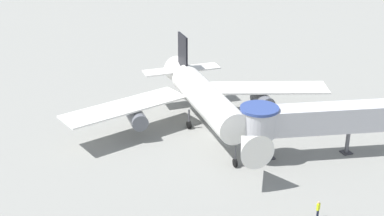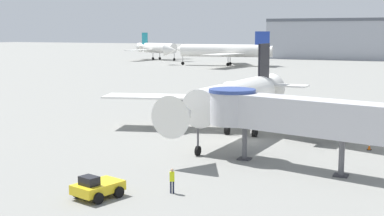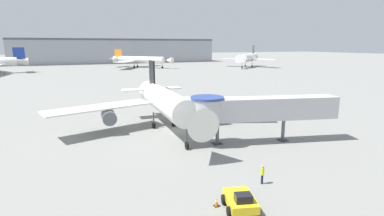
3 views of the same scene
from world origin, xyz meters
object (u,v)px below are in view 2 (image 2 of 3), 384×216
jet_bridge (295,115)px  traffic_cone_apron_front (89,186)px  main_airplane (236,99)px  background_jet_teal_tail (159,48)px  background_jet_blue_tail (222,51)px  traffic_cone_starboard_wing (369,146)px  ground_crew_marshaller (172,179)px  pushback_tug_yellow (97,187)px

jet_bridge → traffic_cone_apron_front: (-11.51, -12.19, -4.10)m
main_airplane → background_jet_teal_tail: bearing=123.1°
jet_bridge → traffic_cone_apron_front: jet_bridge is taller
main_airplane → traffic_cone_apron_front: 22.54m
jet_bridge → background_jet_blue_tail: (-53.87, 122.06, 0.46)m
background_jet_teal_tail → traffic_cone_starboard_wing: bearing=-122.6°
background_jet_blue_tail → background_jet_teal_tail: 42.08m
jet_bridge → background_jet_teal_tail: bearing=135.2°
main_airplane → jet_bridge: 13.03m
ground_crew_marshaller → background_jet_teal_tail: (-83.36, 155.05, 3.69)m
jet_bridge → ground_crew_marshaller: 12.38m
main_airplane → ground_crew_marshaller: 20.54m
traffic_cone_apron_front → jet_bridge: bearing=46.6°
traffic_cone_starboard_wing → background_jet_blue_tail: bearing=117.6°
ground_crew_marshaller → jet_bridge: bearing=-145.5°
ground_crew_marshaller → traffic_cone_apron_front: bearing=-6.8°
background_jet_teal_tail → main_airplane: bearing=-126.6°
main_airplane → jet_bridge: (8.54, -9.83, 0.32)m
pushback_tug_yellow → traffic_cone_starboard_wing: bearing=72.5°
ground_crew_marshaller → background_jet_blue_tail: background_jet_blue_tail is taller
pushback_tug_yellow → ground_crew_marshaller: 5.10m
jet_bridge → traffic_cone_starboard_wing: jet_bridge is taller
ground_crew_marshaller → pushback_tug_yellow: bearing=10.7°
traffic_cone_apron_front → background_jet_blue_tail: (-42.36, 134.24, 4.56)m
jet_bridge → background_jet_teal_tail: 170.08m
traffic_cone_apron_front → background_jet_blue_tail: size_ratio=0.02×
traffic_cone_apron_front → ground_crew_marshaller: 5.91m
ground_crew_marshaller → background_jet_blue_tail: bearing=-95.6°
pushback_tug_yellow → background_jet_blue_tail: 142.34m
ground_crew_marshaller → background_jet_teal_tail: background_jet_teal_tail is taller
pushback_tug_yellow → jet_bridge: bearing=68.5°
main_airplane → traffic_cone_apron_front: main_airplane is taller
background_jet_blue_tail → jet_bridge: bearing=13.9°
jet_bridge → ground_crew_marshaller: (-5.95, -10.31, -3.41)m
main_airplane → pushback_tug_yellow: bearing=-91.6°
jet_bridge → pushback_tug_yellow: size_ratio=5.12×
background_jet_blue_tail → main_airplane: bearing=12.1°
background_jet_teal_tail → jet_bridge: bearing=-125.8°
pushback_tug_yellow → background_jet_blue_tail: bearing=123.5°
background_jet_blue_tail → background_jet_teal_tail: (-35.45, 22.68, -0.18)m
traffic_cone_apron_front → ground_crew_marshaller: (5.56, 1.88, 0.69)m
traffic_cone_apron_front → pushback_tug_yellow: bearing=-38.0°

